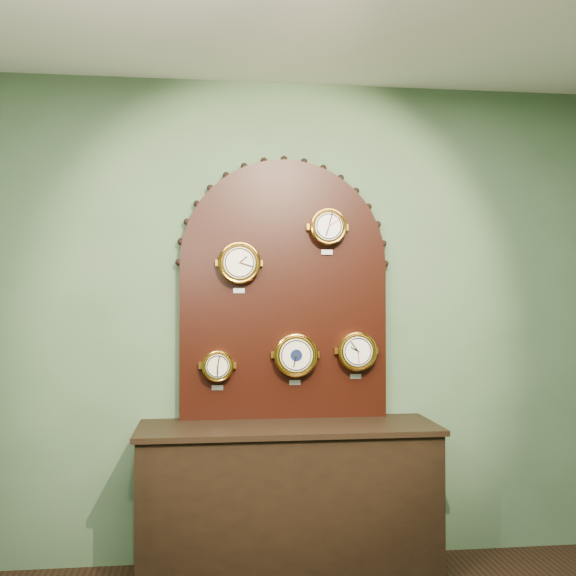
{
  "coord_description": "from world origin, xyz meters",
  "views": [
    {
      "loc": [
        -0.43,
        -1.4,
        1.52
      ],
      "look_at": [
        0.0,
        2.25,
        1.58
      ],
      "focal_mm": 41.53,
      "sensor_mm": 36.0,
      "label": 1
    }
  ],
  "objects": [
    {
      "name": "hygrometer",
      "position": [
        -0.38,
        2.38,
        1.14
      ],
      "size": [
        0.18,
        0.08,
        0.23
      ],
      "color": "gold",
      "rests_on": "display_board"
    },
    {
      "name": "wall_back",
      "position": [
        0.0,
        2.5,
        1.4
      ],
      "size": [
        4.0,
        0.0,
        4.0
      ],
      "primitive_type": "plane",
      "rotation": [
        1.57,
        0.0,
        0.0
      ],
      "color": "#496746",
      "rests_on": "ground"
    },
    {
      "name": "display_board",
      "position": [
        0.0,
        2.45,
        1.63
      ],
      "size": [
        1.26,
        0.06,
        1.53
      ],
      "color": "black",
      "rests_on": "shop_counter"
    },
    {
      "name": "arabic_clock",
      "position": [
        0.25,
        2.38,
        1.94
      ],
      "size": [
        0.21,
        0.08,
        0.26
      ],
      "color": "gold",
      "rests_on": "display_board"
    },
    {
      "name": "barometer",
      "position": [
        0.06,
        2.38,
        1.2
      ],
      "size": [
        0.25,
        0.08,
        0.3
      ],
      "color": "gold",
      "rests_on": "display_board"
    },
    {
      "name": "roman_clock",
      "position": [
        -0.26,
        2.38,
        1.72
      ],
      "size": [
        0.24,
        0.08,
        0.29
      ],
      "color": "gold",
      "rests_on": "display_board"
    },
    {
      "name": "shop_counter",
      "position": [
        0.0,
        2.23,
        0.4
      ],
      "size": [
        1.6,
        0.5,
        0.8
      ],
      "primitive_type": "cube",
      "color": "black",
      "rests_on": "ground_plane"
    },
    {
      "name": "tide_clock",
      "position": [
        0.42,
        2.38,
        1.22
      ],
      "size": [
        0.23,
        0.08,
        0.28
      ],
      "color": "gold",
      "rests_on": "display_board"
    }
  ]
}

